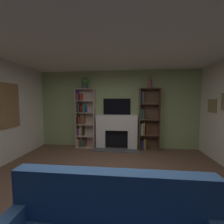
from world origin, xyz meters
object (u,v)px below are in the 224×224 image
(fireplace, at_px, (117,130))
(tv, at_px, (117,107))
(bookshelf_left, at_px, (84,120))
(bookshelf_right, at_px, (146,121))
(potted_plant, at_px, (85,83))
(vase_with_flowers, at_px, (150,83))

(fireplace, distance_m, tv, 0.81)
(tv, distance_m, bookshelf_left, 1.24)
(bookshelf_right, relative_size, potted_plant, 5.34)
(potted_plant, bearing_deg, vase_with_flowers, -0.01)
(bookshelf_left, bearing_deg, vase_with_flowers, -1.03)
(fireplace, height_order, bookshelf_right, bookshelf_right)
(tv, relative_size, bookshelf_right, 0.45)
(fireplace, height_order, potted_plant, potted_plant)
(fireplace, relative_size, bookshelf_right, 0.73)
(fireplace, xyz_separation_m, tv, (0.00, 0.10, 0.81))
(fireplace, bearing_deg, tv, 90.00)
(tv, distance_m, bookshelf_right, 1.11)
(tv, xyz_separation_m, vase_with_flowers, (1.07, -0.12, 0.76))
(fireplace, relative_size, vase_with_flowers, 3.24)
(tv, distance_m, vase_with_flowers, 1.32)
(fireplace, xyz_separation_m, potted_plant, (-1.07, -0.02, 1.62))
(tv, xyz_separation_m, bookshelf_right, (0.99, -0.09, -0.48))
(tv, xyz_separation_m, bookshelf_left, (-1.15, -0.08, -0.46))
(vase_with_flowers, bearing_deg, bookshelf_left, 178.97)
(bookshelf_left, bearing_deg, potted_plant, -27.40)
(tv, height_order, bookshelf_right, bookshelf_right)
(tv, distance_m, potted_plant, 1.35)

